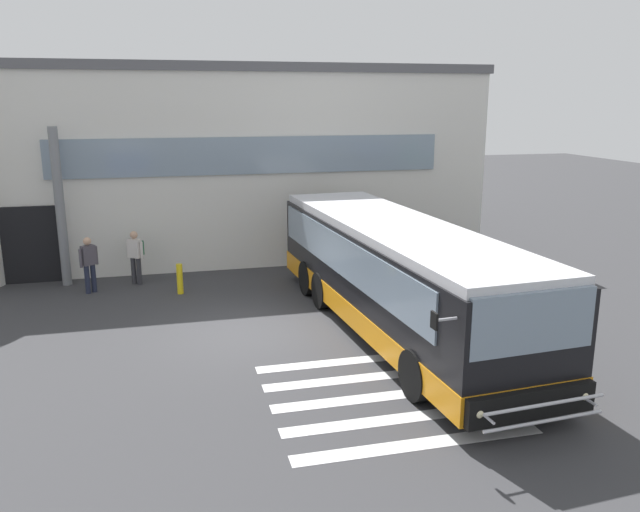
{
  "coord_description": "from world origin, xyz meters",
  "views": [
    {
      "loc": [
        -1.92,
        -14.82,
        5.57
      ],
      "look_at": [
        2.09,
        1.19,
        1.5
      ],
      "focal_mm": 35.71,
      "sensor_mm": 36.0,
      "label": 1
    }
  ],
  "objects_px": {
    "passenger_near_column": "(89,262)",
    "passenger_by_doorway": "(136,254)",
    "safety_bollard_yellow": "(180,279)",
    "bus_main_foreground": "(396,279)",
    "entry_support_column": "(60,208)"
  },
  "relations": [
    {
      "from": "entry_support_column",
      "to": "passenger_by_doorway",
      "type": "relative_size",
      "value": 2.87
    },
    {
      "from": "entry_support_column",
      "to": "safety_bollard_yellow",
      "type": "relative_size",
      "value": 5.34
    },
    {
      "from": "bus_main_foreground",
      "to": "safety_bollard_yellow",
      "type": "height_order",
      "value": "bus_main_foreground"
    },
    {
      "from": "entry_support_column",
      "to": "passenger_by_doorway",
      "type": "height_order",
      "value": "entry_support_column"
    },
    {
      "from": "entry_support_column",
      "to": "passenger_near_column",
      "type": "distance_m",
      "value": 1.98
    },
    {
      "from": "passenger_near_column",
      "to": "passenger_by_doorway",
      "type": "xyz_separation_m",
      "value": [
        1.31,
        0.62,
        0.03
      ]
    },
    {
      "from": "bus_main_foreground",
      "to": "passenger_near_column",
      "type": "distance_m",
      "value": 9.21
    },
    {
      "from": "entry_support_column",
      "to": "passenger_near_column",
      "type": "xyz_separation_m",
      "value": [
        0.8,
        -1.05,
        -1.48
      ]
    },
    {
      "from": "passenger_near_column",
      "to": "safety_bollard_yellow",
      "type": "bearing_deg",
      "value": -16.37
    },
    {
      "from": "safety_bollard_yellow",
      "to": "entry_support_column",
      "type": "bearing_deg",
      "value": 151.83
    },
    {
      "from": "passenger_by_doorway",
      "to": "safety_bollard_yellow",
      "type": "relative_size",
      "value": 1.86
    },
    {
      "from": "entry_support_column",
      "to": "bus_main_foreground",
      "type": "distance_m",
      "value": 10.52
    },
    {
      "from": "bus_main_foreground",
      "to": "passenger_near_column",
      "type": "height_order",
      "value": "bus_main_foreground"
    },
    {
      "from": "passenger_near_column",
      "to": "passenger_by_doorway",
      "type": "bearing_deg",
      "value": 25.29
    },
    {
      "from": "bus_main_foreground",
      "to": "safety_bollard_yellow",
      "type": "bearing_deg",
      "value": 138.7
    }
  ]
}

